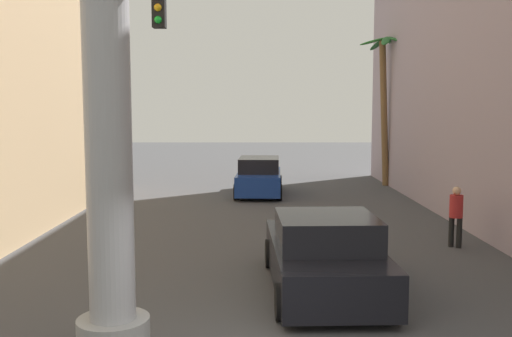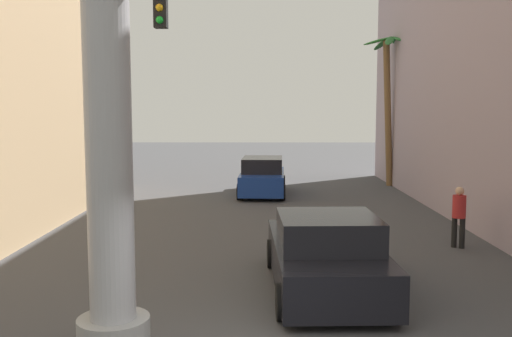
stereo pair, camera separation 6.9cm
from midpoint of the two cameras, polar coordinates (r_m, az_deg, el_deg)
name	(u,v)px [view 2 (the right image)]	position (r m, az deg, el deg)	size (l,w,h in m)	color
ground_plane	(258,231)	(16.78, 0.31, -6.31)	(88.62, 88.62, 0.00)	#424244
traffic_light_mast	(16,75)	(11.70, -22.69, 8.61)	(5.11, 0.32, 5.97)	#333333
car_lead	(325,256)	(11.39, 7.14, -8.67)	(2.26, 4.71, 1.56)	black
car_far	(263,177)	(23.80, 0.74, -0.87)	(2.04, 4.30, 1.56)	black
palm_tree_far_right	(389,88)	(27.06, 13.25, 7.81)	(2.49, 2.40, 6.89)	brown
pedestrian_mid_right	(459,213)	(15.59, 19.75, -4.17)	(0.47, 0.47, 1.59)	black
pedestrian_far_left	(105,177)	(21.70, -14.75, -0.86)	(0.40, 0.40, 1.81)	#3F3833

